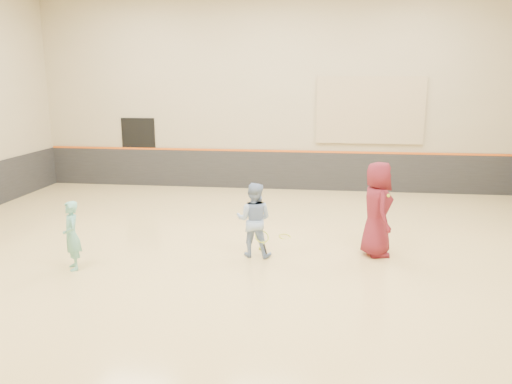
# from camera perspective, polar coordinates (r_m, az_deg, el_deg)

# --- Properties ---
(room) EXTENTS (15.04, 12.04, 6.22)m
(room) POSITION_cam_1_polar(r_m,az_deg,el_deg) (9.94, -0.63, -2.39)
(room) COLOR tan
(room) RESTS_ON ground
(wainscot_back) EXTENTS (14.90, 0.04, 1.20)m
(wainscot_back) POSITION_cam_1_polar(r_m,az_deg,el_deg) (15.78, 2.39, 2.49)
(wainscot_back) COLOR #232326
(wainscot_back) RESTS_ON floor
(accent_stripe) EXTENTS (14.90, 0.03, 0.06)m
(accent_stripe) POSITION_cam_1_polar(r_m,az_deg,el_deg) (15.67, 2.41, 4.71)
(accent_stripe) COLOR #D85914
(accent_stripe) RESTS_ON wall_back
(acoustic_panel) EXTENTS (3.20, 0.08, 2.00)m
(acoustic_panel) POSITION_cam_1_polar(r_m,az_deg,el_deg) (15.55, 12.92, 9.08)
(acoustic_panel) COLOR tan
(acoustic_panel) RESTS_ON wall_back
(doorway) EXTENTS (1.10, 0.05, 2.20)m
(doorway) POSITION_cam_1_polar(r_m,az_deg,el_deg) (16.71, -13.20, 4.47)
(doorway) COLOR black
(doorway) RESTS_ON floor
(girl) EXTENTS (0.52, 0.56, 1.28)m
(girl) POSITION_cam_1_polar(r_m,az_deg,el_deg) (9.68, -20.31, -4.70)
(girl) COLOR #69B6AB
(girl) RESTS_ON floor
(instructor) EXTENTS (0.76, 0.62, 1.47)m
(instructor) POSITION_cam_1_polar(r_m,az_deg,el_deg) (9.74, -0.24, -3.19)
(instructor) COLOR #8EABDB
(instructor) RESTS_ON floor
(young_man) EXTENTS (0.75, 1.01, 1.87)m
(young_man) POSITION_cam_1_polar(r_m,az_deg,el_deg) (10.02, 13.66, -1.91)
(young_man) COLOR maroon
(young_man) RESTS_ON floor
(held_racket) EXTENTS (0.46, 0.46, 0.45)m
(held_racket) POSITION_cam_1_polar(r_m,az_deg,el_deg) (9.62, 0.68, -5.14)
(held_racket) COLOR #B3C42B
(held_racket) RESTS_ON instructor
(spare_racket) EXTENTS (0.59, 0.59, 0.15)m
(spare_racket) POSITION_cam_1_polar(r_m,az_deg,el_deg) (11.06, 3.33, -4.82)
(spare_racket) COLOR gold
(spare_racket) RESTS_ON floor
(ball_under_racket) EXTENTS (0.07, 0.07, 0.07)m
(ball_under_racket) POSITION_cam_1_polar(r_m,az_deg,el_deg) (10.26, 0.50, -6.46)
(ball_under_racket) COLOR #C4D030
(ball_under_racket) RESTS_ON floor
(ball_in_hand) EXTENTS (0.07, 0.07, 0.07)m
(ball_in_hand) POSITION_cam_1_polar(r_m,az_deg,el_deg) (9.78, 14.90, -0.40)
(ball_in_hand) COLOR #D9EF37
(ball_in_hand) RESTS_ON young_man
(ball_beside_spare) EXTENTS (0.07, 0.07, 0.07)m
(ball_beside_spare) POSITION_cam_1_polar(r_m,az_deg,el_deg) (13.73, -0.32, -1.48)
(ball_beside_spare) COLOR #B9C92E
(ball_beside_spare) RESTS_ON floor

